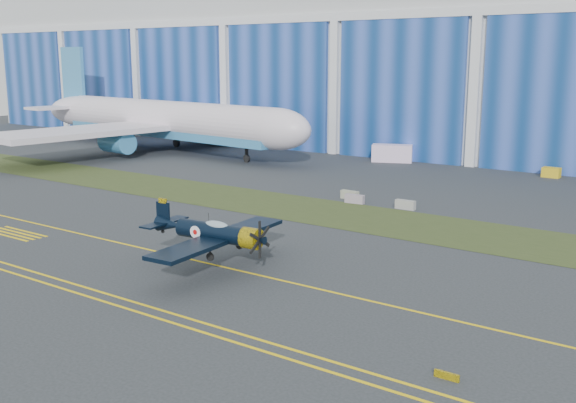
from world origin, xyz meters
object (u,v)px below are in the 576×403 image
Objects in this scene: warbird at (212,232)px; tug at (551,172)px; shipping_container at (392,153)px; jetliner at (164,79)px.

warbird is 6.29× the size of tug.
warbird is 54.56m from shipping_container.
shipping_container is 22.11m from tug.
warbird is 64.40m from jetliner.
shipping_container is at bearing -179.34° from tug.
jetliner is at bearing 174.31° from shipping_container.
jetliner is at bearing -168.48° from tug.
jetliner reaches higher than warbird.
jetliner is 12.50× the size of shipping_container.
warbird reaches higher than tug.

